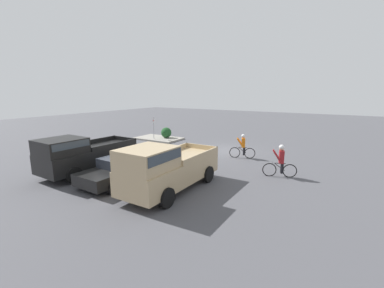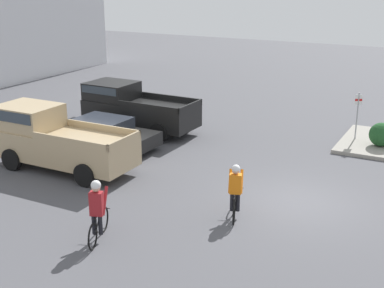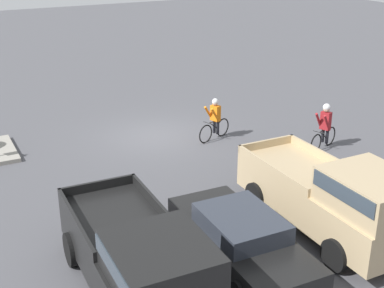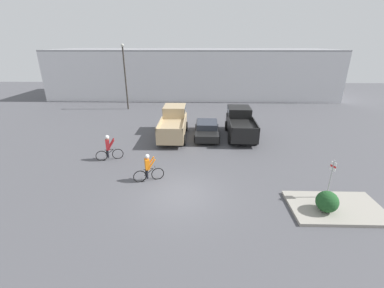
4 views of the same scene
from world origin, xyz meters
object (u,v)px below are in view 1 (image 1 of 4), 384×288
pickup_truck_0 (166,167)px  pickup_truck_1 (83,154)px  sedan_0 (124,168)px  shrub (166,133)px  cyclist_0 (243,146)px  cyclist_1 (281,160)px  fire_lane_sign (154,126)px

pickup_truck_0 → pickup_truck_1: size_ratio=1.03×
sedan_0 → shrub: bearing=-63.4°
cyclist_0 → shrub: 9.18m
cyclist_0 → cyclist_1: size_ratio=0.94×
fire_lane_sign → pickup_truck_0: bearing=132.4°
fire_lane_sign → cyclist_1: bearing=160.5°
sedan_0 → cyclist_1: 8.26m
cyclist_1 → fire_lane_sign: (12.47, -4.41, 0.42)m
fire_lane_sign → cyclist_0: bearing=169.8°
pickup_truck_1 → fire_lane_sign: bearing=-72.9°
sedan_0 → cyclist_0: 8.35m
sedan_0 → cyclist_1: cyclist_1 is taller
pickup_truck_0 → shrub: size_ratio=5.60×
shrub → pickup_truck_1: bearing=102.5°
pickup_truck_1 → fire_lane_sign: (2.97, -9.62, 0.21)m
cyclist_0 → shrub: bearing=-17.9°
shrub → fire_lane_sign: bearing=63.3°
pickup_truck_1 → shrub: bearing=-77.5°
pickup_truck_0 → pickup_truck_1: 5.61m
shrub → cyclist_0: bearing=162.1°
pickup_truck_0 → cyclist_1: size_ratio=3.10×
pickup_truck_0 → sedan_0: (2.80, -0.16, -0.53)m
sedan_0 → fire_lane_sign: fire_lane_sign is taller
pickup_truck_0 → cyclist_1: (-3.89, -4.99, -0.27)m
cyclist_0 → fire_lane_sign: size_ratio=0.76×
pickup_truck_0 → pickup_truck_1: bearing=2.2°
pickup_truck_0 → shrub: 13.25m
sedan_0 → cyclist_1: size_ratio=2.68×
pickup_truck_1 → sedan_0: bearing=-172.3°
pickup_truck_0 → shrub: (8.00, -10.55, -0.54)m
pickup_truck_0 → fire_lane_sign: size_ratio=2.52×
shrub → sedan_0: bearing=116.6°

